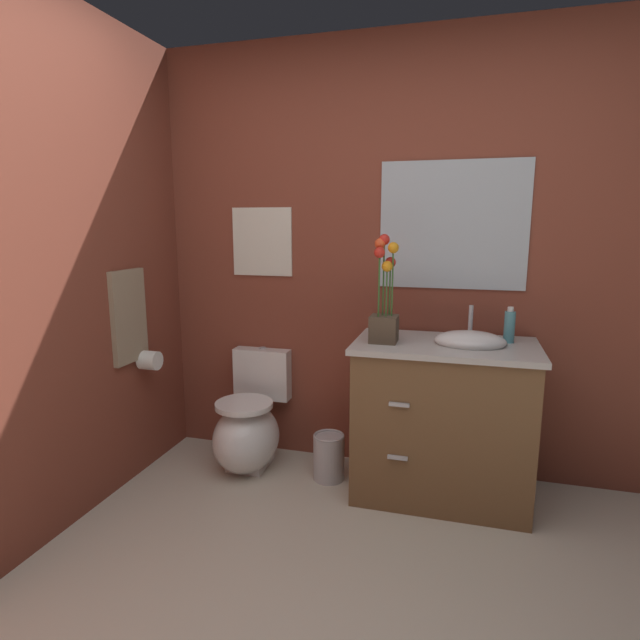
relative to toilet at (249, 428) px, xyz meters
name	(u,v)px	position (x,y,z in m)	size (l,w,h in m)	color
wall_back	(430,261)	(1.02, 0.30, 1.01)	(4.40, 0.05, 2.50)	brown
wall_left	(19,274)	(-0.62, -0.95, 1.01)	(0.05, 4.88, 2.50)	brown
toilet	(249,428)	(0.00, 0.00, 0.00)	(0.38, 0.59, 0.69)	white
vanity_cabinet	(443,418)	(1.13, -0.03, 0.19)	(0.94, 0.56, 1.03)	brown
flower_vase	(385,307)	(0.82, -0.09, 0.79)	(0.14, 0.14, 0.56)	#4C3D2D
soap_bottle	(509,326)	(1.45, 0.08, 0.69)	(0.06, 0.06, 0.19)	teal
trash_bin	(329,456)	(0.50, -0.03, -0.11)	(0.18, 0.18, 0.27)	#B7B7BC
wall_poster	(262,242)	(0.00, 0.27, 1.11)	(0.38, 0.01, 0.41)	silver
wall_mirror	(453,225)	(1.13, 0.27, 1.21)	(0.80, 0.01, 0.70)	#B2BCC6
hanging_towel	(129,316)	(-0.58, -0.28, 0.71)	(0.03, 0.28, 0.52)	gray
toilet_paper_roll	(150,360)	(-0.53, -0.20, 0.44)	(0.11, 0.11, 0.11)	white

